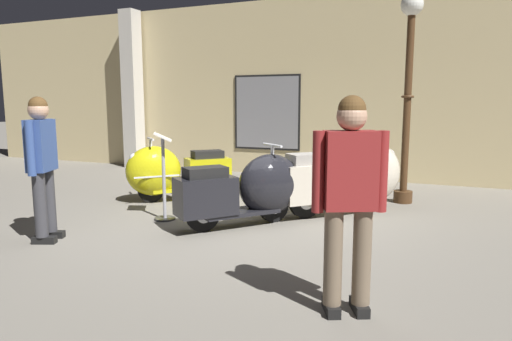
{
  "coord_description": "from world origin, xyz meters",
  "views": [
    {
      "loc": [
        2.45,
        -5.09,
        1.53
      ],
      "look_at": [
        -0.06,
        0.83,
        0.57
      ],
      "focal_mm": 32.03,
      "sensor_mm": 36.0,
      "label": 1
    }
  ],
  "objects_px": {
    "visitor_0": "(42,159)",
    "info_stanchion": "(164,184)",
    "lamppost": "(408,80)",
    "scooter_0": "(171,172)",
    "scooter_2": "(352,177)",
    "visitor_1": "(349,191)",
    "scooter_1": "(251,189)"
  },
  "relations": [
    {
      "from": "scooter_0",
      "to": "lamppost",
      "type": "bearing_deg",
      "value": 154.52
    },
    {
      "from": "scooter_0",
      "to": "lamppost",
      "type": "xyz_separation_m",
      "value": [
        3.36,
        1.27,
        1.4
      ]
    },
    {
      "from": "visitor_0",
      "to": "scooter_2",
      "type": "bearing_deg",
      "value": 20.01
    },
    {
      "from": "info_stanchion",
      "to": "lamppost",
      "type": "bearing_deg",
      "value": 39.69
    },
    {
      "from": "scooter_0",
      "to": "scooter_2",
      "type": "distance_m",
      "value": 2.77
    },
    {
      "from": "visitor_1",
      "to": "info_stanchion",
      "type": "bearing_deg",
      "value": 31.75
    },
    {
      "from": "scooter_0",
      "to": "scooter_1",
      "type": "distance_m",
      "value": 1.92
    },
    {
      "from": "scooter_1",
      "to": "scooter_2",
      "type": "distance_m",
      "value": 1.51
    },
    {
      "from": "scooter_0",
      "to": "info_stanchion",
      "type": "bearing_deg",
      "value": 73.1
    },
    {
      "from": "scooter_2",
      "to": "lamppost",
      "type": "bearing_deg",
      "value": 12.88
    },
    {
      "from": "visitor_1",
      "to": "scooter_1",
      "type": "bearing_deg",
      "value": 13.58
    },
    {
      "from": "visitor_1",
      "to": "info_stanchion",
      "type": "distance_m",
      "value": 3.3
    },
    {
      "from": "scooter_2",
      "to": "visitor_1",
      "type": "distance_m",
      "value": 3.16
    },
    {
      "from": "scooter_1",
      "to": "lamppost",
      "type": "bearing_deg",
      "value": 1.44
    },
    {
      "from": "scooter_2",
      "to": "info_stanchion",
      "type": "height_order",
      "value": "info_stanchion"
    },
    {
      "from": "scooter_0",
      "to": "visitor_1",
      "type": "height_order",
      "value": "visitor_1"
    },
    {
      "from": "scooter_0",
      "to": "scooter_2",
      "type": "xyz_separation_m",
      "value": [
        2.76,
        0.28,
        0.06
      ]
    },
    {
      "from": "visitor_1",
      "to": "info_stanchion",
      "type": "relative_size",
      "value": 1.38
    },
    {
      "from": "info_stanchion",
      "to": "scooter_0",
      "type": "bearing_deg",
      "value": 119.36
    },
    {
      "from": "visitor_0",
      "to": "info_stanchion",
      "type": "bearing_deg",
      "value": 39.81
    },
    {
      "from": "visitor_0",
      "to": "info_stanchion",
      "type": "xyz_separation_m",
      "value": [
        0.68,
        1.29,
        -0.44
      ]
    },
    {
      "from": "scooter_1",
      "to": "visitor_0",
      "type": "bearing_deg",
      "value": 168.45
    },
    {
      "from": "scooter_0",
      "to": "scooter_1",
      "type": "bearing_deg",
      "value": 108.22
    },
    {
      "from": "scooter_1",
      "to": "visitor_1",
      "type": "relative_size",
      "value": 1.0
    },
    {
      "from": "visitor_1",
      "to": "visitor_0",
      "type": "bearing_deg",
      "value": 56.54
    },
    {
      "from": "scooter_0",
      "to": "visitor_0",
      "type": "xyz_separation_m",
      "value": [
        -0.1,
        -2.33,
        0.47
      ]
    },
    {
      "from": "scooter_2",
      "to": "visitor_1",
      "type": "xyz_separation_m",
      "value": [
        0.58,
        -3.08,
        0.4
      ]
    },
    {
      "from": "scooter_1",
      "to": "scooter_0",
      "type": "bearing_deg",
      "value": 103.68
    },
    {
      "from": "lamppost",
      "to": "visitor_1",
      "type": "bearing_deg",
      "value": -90.26
    },
    {
      "from": "scooter_0",
      "to": "lamppost",
      "type": "height_order",
      "value": "lamppost"
    },
    {
      "from": "scooter_1",
      "to": "visitor_1",
      "type": "xyz_separation_m",
      "value": [
        1.61,
        -1.96,
        0.45
      ]
    },
    {
      "from": "lamppost",
      "to": "info_stanchion",
      "type": "relative_size",
      "value": 2.7
    }
  ]
}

